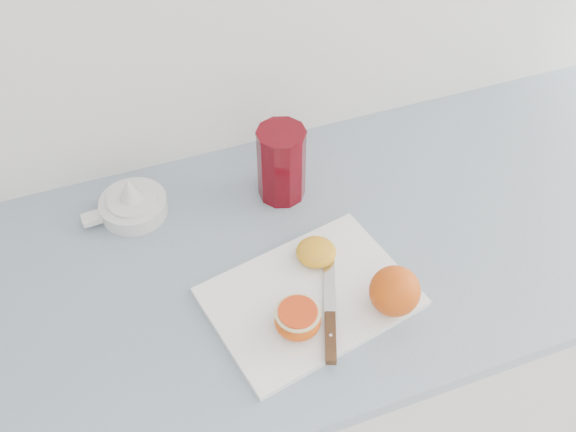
{
  "coord_description": "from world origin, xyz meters",
  "views": [
    {
      "loc": [
        -0.15,
        1.03,
        1.76
      ],
      "look_at": [
        0.1,
        1.72,
        0.96
      ],
      "focal_mm": 40.0,
      "sensor_mm": 36.0,
      "label": 1
    }
  ],
  "objects": [
    {
      "name": "counter",
      "position": [
        0.07,
        1.7,
        0.45
      ],
      "size": [
        2.43,
        0.64,
        0.89
      ],
      "color": "silver",
      "rests_on": "ground"
    },
    {
      "name": "cutting_board",
      "position": [
        0.09,
        1.59,
        0.9
      ],
      "size": [
        0.36,
        0.29,
        0.01
      ],
      "primitive_type": "cube",
      "rotation": [
        0.0,
        0.0,
        0.2
      ],
      "color": "white",
      "rests_on": "counter"
    },
    {
      "name": "whole_orange",
      "position": [
        0.21,
        1.53,
        0.94
      ],
      "size": [
        0.08,
        0.08,
        0.08
      ],
      "color": "orange",
      "rests_on": "cutting_board"
    },
    {
      "name": "half_orange",
      "position": [
        0.05,
        1.54,
        0.92
      ],
      "size": [
        0.07,
        0.07,
        0.05
      ],
      "color": "orange",
      "rests_on": "cutting_board"
    },
    {
      "name": "squeezed_shell",
      "position": [
        0.13,
        1.66,
        0.92
      ],
      "size": [
        0.07,
        0.07,
        0.03
      ],
      "color": "orange",
      "rests_on": "cutting_board"
    },
    {
      "name": "paring_knife",
      "position": [
        0.1,
        1.52,
        0.91
      ],
      "size": [
        0.09,
        0.2,
        0.01
      ],
      "color": "#462C13",
      "rests_on": "cutting_board"
    },
    {
      "name": "citrus_juicer",
      "position": [
        -0.14,
        1.89,
        0.91
      ],
      "size": [
        0.16,
        0.12,
        0.08
      ],
      "color": "white",
      "rests_on": "counter"
    },
    {
      "name": "red_tumbler",
      "position": [
        0.13,
        1.84,
        0.96
      ],
      "size": [
        0.09,
        0.09,
        0.15
      ],
      "color": "#5F060E",
      "rests_on": "counter"
    }
  ]
}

